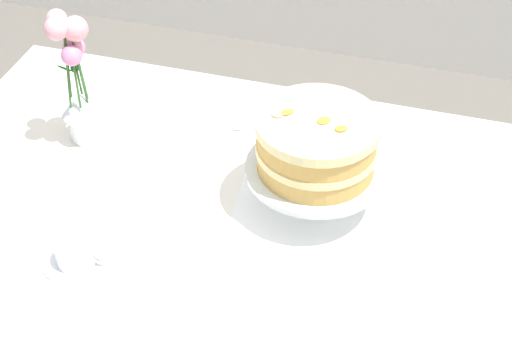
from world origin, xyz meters
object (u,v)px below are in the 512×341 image
object	(u,v)px
cake_stand	(315,173)
layer_cake	(317,143)
flower_vase	(76,79)
teacup	(77,255)
dining_table	(217,254)

from	to	relation	value
cake_stand	layer_cake	world-z (taller)	layer_cake
cake_stand	flower_vase	distance (m)	0.57
layer_cake	teacup	distance (m)	0.52
cake_stand	flower_vase	bearing A→B (deg)	173.19
dining_table	teacup	xyz separation A→B (m)	(-0.22, -0.18, 0.11)
cake_stand	layer_cake	size ratio (longest dim) A/B	1.16
dining_table	flower_vase	distance (m)	0.50
dining_table	cake_stand	world-z (taller)	cake_stand
teacup	dining_table	bearing A→B (deg)	38.57
dining_table	teacup	world-z (taller)	teacup
flower_vase	teacup	xyz separation A→B (m)	(0.16, -0.37, -0.15)
cake_stand	dining_table	bearing A→B (deg)	-145.90
layer_cake	flower_vase	xyz separation A→B (m)	(-0.56, 0.07, 0.01)
dining_table	flower_vase	xyz separation A→B (m)	(-0.38, 0.19, 0.26)
layer_cake	teacup	xyz separation A→B (m)	(-0.40, -0.30, -0.14)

